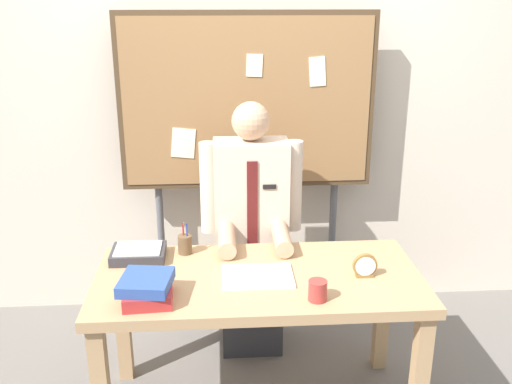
% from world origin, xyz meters
% --- Properties ---
extents(back_wall, '(6.40, 0.08, 2.70)m').
position_xyz_m(back_wall, '(0.00, 1.13, 1.35)').
color(back_wall, beige).
rests_on(back_wall, ground_plane).
extents(desk, '(1.51, 0.72, 0.74)m').
position_xyz_m(desk, '(0.00, 0.00, 0.64)').
color(desk, tan).
rests_on(desk, ground_plane).
extents(person, '(0.55, 0.56, 1.45)m').
position_xyz_m(person, '(0.00, 0.55, 0.67)').
color(person, '#2D2D33').
rests_on(person, ground_plane).
extents(bulletin_board, '(1.48, 0.09, 1.89)m').
position_xyz_m(bulletin_board, '(-0.00, 0.92, 1.36)').
color(bulletin_board, '#4C3823').
rests_on(bulletin_board, ground_plane).
extents(book_stack, '(0.24, 0.25, 0.11)m').
position_xyz_m(book_stack, '(-0.49, -0.19, 0.79)').
color(book_stack, '#B22D2D').
rests_on(book_stack, desk).
extents(open_notebook, '(0.33, 0.24, 0.01)m').
position_xyz_m(open_notebook, '(-0.01, -0.02, 0.75)').
color(open_notebook, silver).
rests_on(open_notebook, desk).
extents(desk_clock, '(0.11, 0.04, 0.11)m').
position_xyz_m(desk_clock, '(0.49, -0.04, 0.79)').
color(desk_clock, olive).
rests_on(desk_clock, desk).
extents(coffee_mug, '(0.08, 0.08, 0.09)m').
position_xyz_m(coffee_mug, '(0.23, -0.24, 0.79)').
color(coffee_mug, '#B23833').
rests_on(coffee_mug, desk).
extents(pen_holder, '(0.07, 0.07, 0.16)m').
position_xyz_m(pen_holder, '(-0.35, 0.27, 0.79)').
color(pen_holder, brown).
rests_on(pen_holder, desk).
extents(paper_tray, '(0.26, 0.20, 0.06)m').
position_xyz_m(paper_tray, '(-0.58, 0.22, 0.77)').
color(paper_tray, '#333338').
rests_on(paper_tray, desk).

